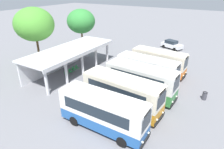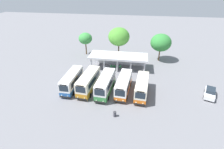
% 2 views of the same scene
% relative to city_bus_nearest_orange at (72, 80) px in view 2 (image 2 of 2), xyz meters
% --- Properties ---
extents(ground_plane, '(180.00, 180.00, 0.00)m').
position_rel_city_bus_nearest_orange_xyz_m(ground_plane, '(6.91, -2.77, -1.82)').
color(ground_plane, slate).
extents(city_bus_nearest_orange, '(2.29, 7.88, 3.30)m').
position_rel_city_bus_nearest_orange_xyz_m(city_bus_nearest_orange, '(0.00, 0.00, 0.00)').
color(city_bus_nearest_orange, black).
rests_on(city_bus_nearest_orange, ground).
extents(city_bus_second_in_row, '(2.92, 8.19, 3.46)m').
position_rel_city_bus_nearest_orange_xyz_m(city_bus_second_in_row, '(3.41, 0.00, 0.09)').
color(city_bus_second_in_row, black).
rests_on(city_bus_second_in_row, ground).
extents(city_bus_middle_cream, '(2.76, 7.97, 3.51)m').
position_rel_city_bus_nearest_orange_xyz_m(city_bus_middle_cream, '(6.82, -0.47, 0.11)').
color(city_bus_middle_cream, black).
rests_on(city_bus_middle_cream, ground).
extents(city_bus_fourth_amber, '(2.73, 7.84, 3.27)m').
position_rel_city_bus_nearest_orange_xyz_m(city_bus_fourth_amber, '(10.23, 0.14, -0.01)').
color(city_bus_fourth_amber, black).
rests_on(city_bus_fourth_amber, ground).
extents(city_bus_fifth_blue, '(2.66, 7.52, 3.28)m').
position_rel_city_bus_nearest_orange_xyz_m(city_bus_fifth_blue, '(13.64, -0.22, -0.01)').
color(city_bus_fifth_blue, black).
rests_on(city_bus_fifth_blue, ground).
extents(parked_car_flank, '(3.07, 4.38, 1.62)m').
position_rel_city_bus_nearest_orange_xyz_m(parked_car_flank, '(26.23, 1.30, -0.99)').
color(parked_car_flank, black).
rests_on(parked_car_flank, ground).
extents(terminal_canopy, '(13.92, 5.12, 3.40)m').
position_rel_city_bus_nearest_orange_xyz_m(terminal_canopy, '(7.87, 11.06, 0.76)').
color(terminal_canopy, silver).
rests_on(terminal_canopy, ground).
extents(waiting_chair_end_by_column, '(0.45, 0.45, 0.86)m').
position_rel_city_bus_nearest_orange_xyz_m(waiting_chair_end_by_column, '(6.24, 10.05, -1.30)').
color(waiting_chair_end_by_column, slate).
rests_on(waiting_chair_end_by_column, ground).
extents(waiting_chair_second_from_end, '(0.45, 0.45, 0.86)m').
position_rel_city_bus_nearest_orange_xyz_m(waiting_chair_second_from_end, '(6.97, 9.98, -1.30)').
color(waiting_chair_second_from_end, slate).
rests_on(waiting_chair_second_from_end, ground).
extents(waiting_chair_middle_seat, '(0.45, 0.45, 0.86)m').
position_rel_city_bus_nearest_orange_xyz_m(waiting_chair_middle_seat, '(7.70, 10.05, -1.30)').
color(waiting_chair_middle_seat, slate).
rests_on(waiting_chair_middle_seat, ground).
extents(waiting_chair_fourth_seat, '(0.45, 0.45, 0.86)m').
position_rel_city_bus_nearest_orange_xyz_m(waiting_chair_fourth_seat, '(8.43, 10.05, -1.30)').
color(waiting_chair_fourth_seat, slate).
rests_on(waiting_chair_fourth_seat, ground).
extents(roadside_tree_behind_canopy, '(5.58, 5.58, 8.63)m').
position_rel_city_bus_nearest_orange_xyz_m(roadside_tree_behind_canopy, '(7.23, 16.29, 4.42)').
color(roadside_tree_behind_canopy, brown).
rests_on(roadside_tree_behind_canopy, ground).
extents(roadside_tree_east_of_canopy, '(5.32, 5.32, 7.32)m').
position_rel_city_bus_nearest_orange_xyz_m(roadside_tree_east_of_canopy, '(18.15, 16.80, 3.23)').
color(roadside_tree_east_of_canopy, brown).
rests_on(roadside_tree_east_of_canopy, ground).
extents(roadside_tree_west_of_canopy, '(3.80, 3.80, 6.38)m').
position_rel_city_bus_nearest_orange_xyz_m(roadside_tree_west_of_canopy, '(-2.58, 18.20, 2.92)').
color(roadside_tree_west_of_canopy, brown).
rests_on(roadside_tree_west_of_canopy, ground).
extents(litter_bin_apron, '(0.49, 0.49, 0.90)m').
position_rel_city_bus_nearest_orange_xyz_m(litter_bin_apron, '(9.54, -6.85, -1.36)').
color(litter_bin_apron, '#3F3F47').
rests_on(litter_bin_apron, ground).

